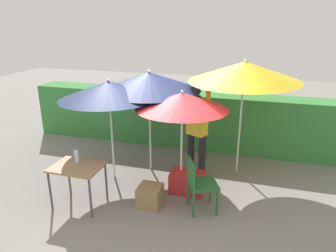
{
  "coord_description": "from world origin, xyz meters",
  "views": [
    {
      "loc": [
        1.51,
        -4.8,
        2.93
      ],
      "look_at": [
        0.0,
        0.3,
        1.1
      ],
      "focal_mm": 33.16,
      "sensor_mm": 36.0,
      "label": 1
    }
  ],
  "objects_px": {
    "crate_cardboard": "(150,195)",
    "bottle_water": "(76,155)",
    "umbrella_rainbow": "(244,72)",
    "umbrella_navy": "(109,90)",
    "cooler_box": "(187,182)",
    "umbrella_orange": "(149,81)",
    "person_vendor": "(197,129)",
    "umbrella_yellow": "(182,101)",
    "chair_plastic": "(198,182)",
    "folding_table": "(77,171)"
  },
  "relations": [
    {
      "from": "umbrella_yellow",
      "to": "chair_plastic",
      "type": "height_order",
      "value": "umbrella_yellow"
    },
    {
      "from": "umbrella_yellow",
      "to": "cooler_box",
      "type": "relative_size",
      "value": 3.05
    },
    {
      "from": "umbrella_navy",
      "to": "bottle_water",
      "type": "relative_size",
      "value": 8.1
    },
    {
      "from": "umbrella_navy",
      "to": "cooler_box",
      "type": "bearing_deg",
      "value": -4.88
    },
    {
      "from": "chair_plastic",
      "to": "bottle_water",
      "type": "relative_size",
      "value": 3.71
    },
    {
      "from": "cooler_box",
      "to": "bottle_water",
      "type": "height_order",
      "value": "bottle_water"
    },
    {
      "from": "umbrella_rainbow",
      "to": "crate_cardboard",
      "type": "bearing_deg",
      "value": -128.12
    },
    {
      "from": "cooler_box",
      "to": "folding_table",
      "type": "xyz_separation_m",
      "value": [
        -1.61,
        -0.93,
        0.45
      ]
    },
    {
      "from": "chair_plastic",
      "to": "umbrella_yellow",
      "type": "bearing_deg",
      "value": 125.9
    },
    {
      "from": "umbrella_navy",
      "to": "chair_plastic",
      "type": "xyz_separation_m",
      "value": [
        1.8,
        -0.65,
        -1.23
      ]
    },
    {
      "from": "person_vendor",
      "to": "umbrella_yellow",
      "type": "bearing_deg",
      "value": -101.82
    },
    {
      "from": "umbrella_orange",
      "to": "chair_plastic",
      "type": "xyz_separation_m",
      "value": [
        1.22,
        -1.17,
        -1.32
      ]
    },
    {
      "from": "umbrella_rainbow",
      "to": "crate_cardboard",
      "type": "xyz_separation_m",
      "value": [
        -1.29,
        -1.64,
        -1.86
      ]
    },
    {
      "from": "umbrella_yellow",
      "to": "bottle_water",
      "type": "height_order",
      "value": "umbrella_yellow"
    },
    {
      "from": "umbrella_orange",
      "to": "person_vendor",
      "type": "height_order",
      "value": "umbrella_orange"
    },
    {
      "from": "crate_cardboard",
      "to": "folding_table",
      "type": "relative_size",
      "value": 0.48
    },
    {
      "from": "umbrella_rainbow",
      "to": "crate_cardboard",
      "type": "height_order",
      "value": "umbrella_rainbow"
    },
    {
      "from": "umbrella_navy",
      "to": "cooler_box",
      "type": "height_order",
      "value": "umbrella_navy"
    },
    {
      "from": "chair_plastic",
      "to": "crate_cardboard",
      "type": "bearing_deg",
      "value": -175.18
    },
    {
      "from": "cooler_box",
      "to": "crate_cardboard",
      "type": "xyz_separation_m",
      "value": [
        -0.5,
        -0.58,
        -0.02
      ]
    },
    {
      "from": "bottle_water",
      "to": "umbrella_yellow",
      "type": "bearing_deg",
      "value": 29.56
    },
    {
      "from": "crate_cardboard",
      "to": "bottle_water",
      "type": "bearing_deg",
      "value": -170.07
    },
    {
      "from": "umbrella_navy",
      "to": "umbrella_orange",
      "type": "bearing_deg",
      "value": 42.51
    },
    {
      "from": "umbrella_orange",
      "to": "crate_cardboard",
      "type": "xyz_separation_m",
      "value": [
        0.43,
        -1.24,
        -1.66
      ]
    },
    {
      "from": "chair_plastic",
      "to": "crate_cardboard",
      "type": "relative_size",
      "value": 2.31
    },
    {
      "from": "folding_table",
      "to": "umbrella_yellow",
      "type": "bearing_deg",
      "value": 34.69
    },
    {
      "from": "person_vendor",
      "to": "chair_plastic",
      "type": "distance_m",
      "value": 1.38
    },
    {
      "from": "bottle_water",
      "to": "cooler_box",
      "type": "bearing_deg",
      "value": 25.16
    },
    {
      "from": "umbrella_yellow",
      "to": "chair_plastic",
      "type": "xyz_separation_m",
      "value": [
        0.44,
        -0.6,
        -1.13
      ]
    },
    {
      "from": "umbrella_yellow",
      "to": "umbrella_navy",
      "type": "xyz_separation_m",
      "value": [
        -1.36,
        0.04,
        0.1
      ]
    },
    {
      "from": "umbrella_orange",
      "to": "bottle_water",
      "type": "distance_m",
      "value": 1.92
    },
    {
      "from": "umbrella_rainbow",
      "to": "umbrella_navy",
      "type": "relative_size",
      "value": 1.16
    },
    {
      "from": "umbrella_navy",
      "to": "cooler_box",
      "type": "xyz_separation_m",
      "value": [
        1.5,
        -0.13,
        -1.55
      ]
    },
    {
      "from": "umbrella_yellow",
      "to": "crate_cardboard",
      "type": "xyz_separation_m",
      "value": [
        -0.36,
        -0.67,
        -1.48
      ]
    },
    {
      "from": "umbrella_orange",
      "to": "bottle_water",
      "type": "relative_size",
      "value": 8.53
    },
    {
      "from": "umbrella_navy",
      "to": "bottle_water",
      "type": "xyz_separation_m",
      "value": [
        -0.18,
        -0.92,
        -0.91
      ]
    },
    {
      "from": "cooler_box",
      "to": "crate_cardboard",
      "type": "bearing_deg",
      "value": -130.55
    },
    {
      "from": "person_vendor",
      "to": "umbrella_navy",
      "type": "bearing_deg",
      "value": -157.19
    },
    {
      "from": "crate_cardboard",
      "to": "umbrella_navy",
      "type": "bearing_deg",
      "value": 144.58
    },
    {
      "from": "cooler_box",
      "to": "folding_table",
      "type": "relative_size",
      "value": 0.75
    },
    {
      "from": "folding_table",
      "to": "bottle_water",
      "type": "relative_size",
      "value": 3.33
    },
    {
      "from": "umbrella_navy",
      "to": "chair_plastic",
      "type": "height_order",
      "value": "umbrella_navy"
    },
    {
      "from": "umbrella_rainbow",
      "to": "folding_table",
      "type": "height_order",
      "value": "umbrella_rainbow"
    },
    {
      "from": "umbrella_yellow",
      "to": "bottle_water",
      "type": "relative_size",
      "value": 7.61
    },
    {
      "from": "umbrella_yellow",
      "to": "bottle_water",
      "type": "bearing_deg",
      "value": -150.44
    },
    {
      "from": "folding_table",
      "to": "bottle_water",
      "type": "xyz_separation_m",
      "value": [
        -0.08,
        0.14,
        0.2
      ]
    },
    {
      "from": "umbrella_rainbow",
      "to": "chair_plastic",
      "type": "bearing_deg",
      "value": -107.44
    },
    {
      "from": "umbrella_yellow",
      "to": "folding_table",
      "type": "relative_size",
      "value": 2.28
    },
    {
      "from": "umbrella_navy",
      "to": "cooler_box",
      "type": "relative_size",
      "value": 3.24
    },
    {
      "from": "umbrella_navy",
      "to": "crate_cardboard",
      "type": "relative_size",
      "value": 5.05
    }
  ]
}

